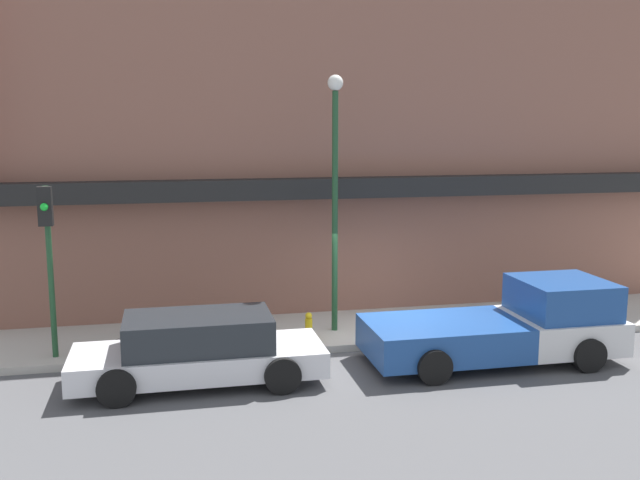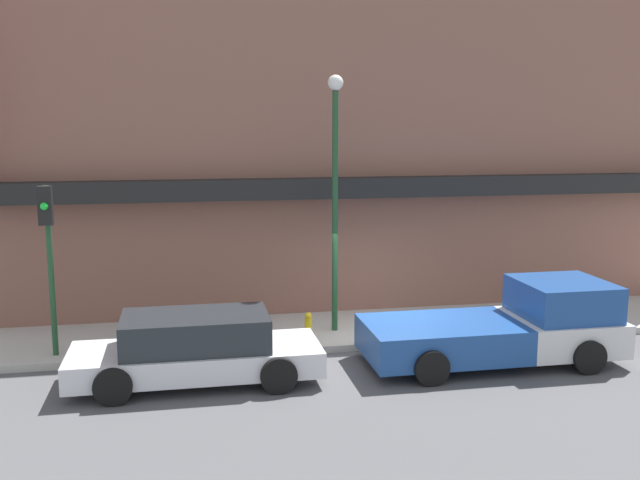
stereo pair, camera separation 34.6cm
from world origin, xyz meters
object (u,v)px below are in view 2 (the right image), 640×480
(pickup_truck, at_px, (508,327))
(fire_hydrant, at_px, (308,325))
(traffic_light, at_px, (48,240))
(street_lamp, at_px, (335,175))
(parked_car, at_px, (196,349))

(pickup_truck, bearing_deg, fire_hydrant, 153.27)
(traffic_light, bearing_deg, pickup_truck, -10.11)
(street_lamp, bearing_deg, traffic_light, -173.10)
(parked_car, distance_m, traffic_light, 3.91)
(parked_car, xyz_separation_m, street_lamp, (3.31, 2.44, 3.17))
(fire_hydrant, xyz_separation_m, street_lamp, (0.74, 0.53, 3.39))
(street_lamp, height_order, traffic_light, street_lamp)
(parked_car, bearing_deg, traffic_light, 152.01)
(traffic_light, bearing_deg, parked_car, -30.05)
(street_lamp, relative_size, traffic_light, 1.65)
(parked_car, relative_size, fire_hydrant, 7.98)
(parked_car, xyz_separation_m, fire_hydrant, (2.57, 1.91, -0.21))
(parked_car, xyz_separation_m, traffic_light, (-2.92, 1.69, 1.98))
(parked_car, bearing_deg, street_lamp, 38.51)
(street_lamp, bearing_deg, pickup_truck, -36.96)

